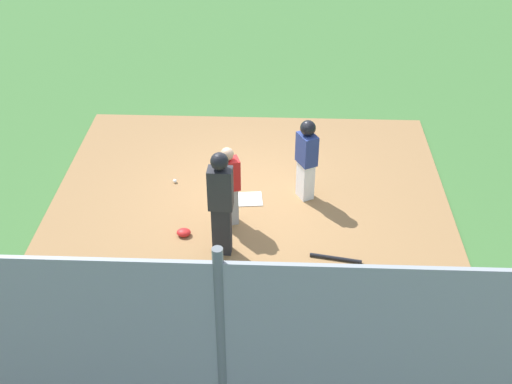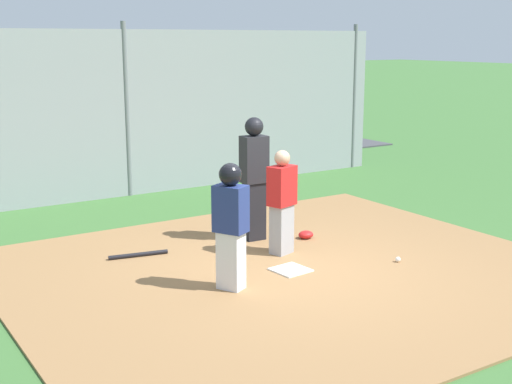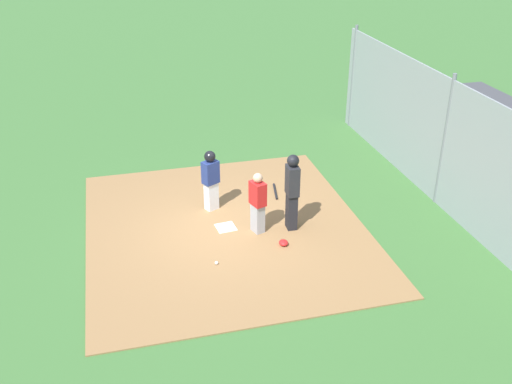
{
  "view_description": "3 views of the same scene",
  "coord_description": "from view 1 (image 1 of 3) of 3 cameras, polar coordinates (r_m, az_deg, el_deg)",
  "views": [
    {
      "loc": [
        0.51,
        -9.82,
        6.91
      ],
      "look_at": [
        0.15,
        -1.09,
        0.94
      ],
      "focal_mm": 46.21,
      "sensor_mm": 36.0,
      "label": 1
    },
    {
      "loc": [
        5.03,
        7.03,
        3.02
      ],
      "look_at": [
        0.26,
        -0.45,
        1.04
      ],
      "focal_mm": 48.29,
      "sensor_mm": 36.0,
      "label": 2
    },
    {
      "loc": [
        -11.69,
        2.27,
        7.08
      ],
      "look_at": [
        0.28,
        -0.81,
        0.73
      ],
      "focal_mm": 41.1,
      "sensor_mm": 36.0,
      "label": 3
    }
  ],
  "objects": [
    {
      "name": "ground_plane",
      "position": [
        12.02,
        -0.52,
        -0.78
      ],
      "size": [
        140.0,
        140.0,
        0.0
      ],
      "primitive_type": "plane",
      "color": "#3D6B33"
    },
    {
      "name": "dirt_infield",
      "position": [
        12.01,
        -0.52,
        -0.72
      ],
      "size": [
        7.2,
        6.4,
        0.03
      ],
      "primitive_type": "cube",
      "color": "olive",
      "rests_on": "ground_plane"
    },
    {
      "name": "home_plate",
      "position": [
        11.99,
        -0.52,
        -0.62
      ],
      "size": [
        0.48,
        0.48,
        0.02
      ],
      "primitive_type": "cube",
      "rotation": [
        0.0,
        0.0,
        0.1
      ],
      "color": "white",
      "rests_on": "dirt_infield"
    },
    {
      "name": "catcher",
      "position": [
        11.02,
        -2.44,
        0.56
      ],
      "size": [
        0.44,
        0.36,
        1.49
      ],
      "rotation": [
        0.0,
        0.0,
        1.88
      ],
      "color": "#9E9EA3",
      "rests_on": "dirt_infield"
    },
    {
      "name": "umpire",
      "position": [
        10.23,
        -3.06,
        -0.82
      ],
      "size": [
        0.39,
        0.28,
        1.86
      ],
      "rotation": [
        0.0,
        0.0,
        1.53
      ],
      "color": "black",
      "rests_on": "dirt_infield"
    },
    {
      "name": "runner",
      "position": [
        11.64,
        4.4,
        3.18
      ],
      "size": [
        0.41,
        0.46,
        1.56
      ],
      "rotation": [
        0.0,
        0.0,
        3.62
      ],
      "color": "silver",
      "rests_on": "dirt_infield"
    },
    {
      "name": "baseball_bat",
      "position": [
        10.71,
        6.91,
        -5.71
      ],
      "size": [
        0.83,
        0.22,
        0.06
      ],
      "primitive_type": "cylinder",
      "rotation": [
        0.0,
        1.57,
        6.1
      ],
      "color": "black",
      "rests_on": "dirt_infield"
    },
    {
      "name": "catcher_mask",
      "position": [
        11.18,
        -6.28,
        -3.5
      ],
      "size": [
        0.24,
        0.2,
        0.12
      ],
      "primitive_type": "ellipsoid",
      "color": "red",
      "rests_on": "dirt_infield"
    },
    {
      "name": "baseball",
      "position": [
        12.54,
        -7.04,
        0.95
      ],
      "size": [
        0.07,
        0.07,
        0.07
      ],
      "primitive_type": "sphere",
      "color": "white",
      "rests_on": "dirt_infield"
    },
    {
      "name": "backstop_fence",
      "position": [
        6.87,
        -2.87,
        -16.28
      ],
      "size": [
        12.0,
        0.1,
        3.35
      ],
      "color": "#93999E",
      "rests_on": "ground_plane"
    }
  ]
}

